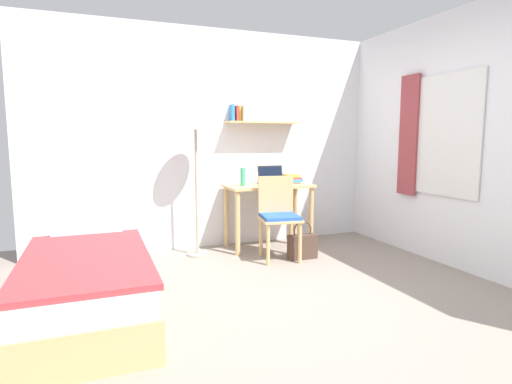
% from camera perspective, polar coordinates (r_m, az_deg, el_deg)
% --- Properties ---
extents(ground_plane, '(5.28, 5.28, 0.00)m').
position_cam_1_polar(ground_plane, '(3.44, 4.43, -15.17)').
color(ground_plane, gray).
extents(wall_back, '(4.40, 0.27, 2.60)m').
position_cam_1_polar(wall_back, '(5.08, -5.36, 7.18)').
color(wall_back, white).
rests_on(wall_back, ground_plane).
extents(wall_right, '(0.10, 4.40, 2.60)m').
position_cam_1_polar(wall_right, '(4.47, 28.59, 6.30)').
color(wall_right, white).
rests_on(wall_right, ground_plane).
extents(bed, '(0.87, 1.92, 0.54)m').
position_cam_1_polar(bed, '(3.44, -22.14, -11.45)').
color(bed, tan).
rests_on(bed, ground_plane).
extents(desk, '(1.03, 0.53, 0.76)m').
position_cam_1_polar(desk, '(5.00, 1.74, -0.74)').
color(desk, tan).
rests_on(desk, ground_plane).
extents(desk_chair, '(0.48, 0.48, 0.90)m').
position_cam_1_polar(desk_chair, '(4.55, 3.12, -2.96)').
color(desk_chair, tan).
rests_on(desk_chair, ground_plane).
extents(standing_lamp, '(0.38, 0.38, 1.64)m').
position_cam_1_polar(standing_lamp, '(4.63, -8.32, 8.69)').
color(standing_lamp, '#B2A893').
rests_on(standing_lamp, ground_plane).
extents(laptop, '(0.33, 0.23, 0.22)m').
position_cam_1_polar(laptop, '(5.09, 2.20, 1.77)').
color(laptop, black).
rests_on(laptop, desk).
extents(water_bottle, '(0.06, 0.06, 0.21)m').
position_cam_1_polar(water_bottle, '(4.83, -1.81, 2.08)').
color(water_bottle, '#42A87F').
rests_on(water_bottle, desk).
extents(book_stack, '(0.20, 0.24, 0.11)m').
position_cam_1_polar(book_stack, '(5.16, 4.93, 1.79)').
color(book_stack, silver).
rests_on(book_stack, desk).
extents(handbag, '(0.32, 0.12, 0.43)m').
position_cam_1_polar(handbag, '(4.63, 6.39, -7.34)').
color(handbag, '#4C382D').
rests_on(handbag, ground_plane).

